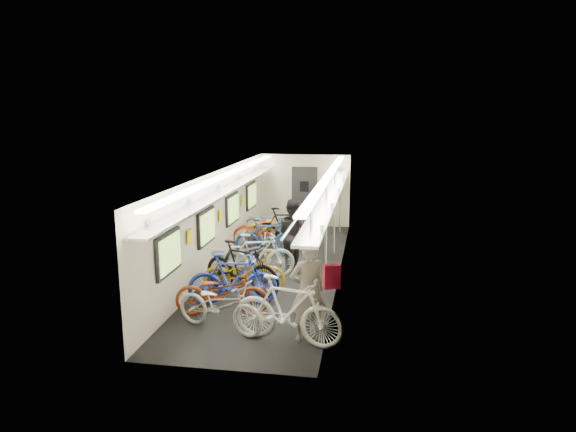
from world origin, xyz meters
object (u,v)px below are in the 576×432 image
(passenger_near, at_px, (308,291))
(backpack, at_px, (332,276))
(bicycle_0, at_px, (220,306))
(bicycle_1, at_px, (233,280))
(passenger_mid, at_px, (293,235))

(passenger_near, height_order, backpack, passenger_near)
(bicycle_0, relative_size, backpack, 4.63)
(bicycle_1, bearing_deg, bicycle_0, 173.48)
(passenger_near, bearing_deg, bicycle_0, -30.20)
(bicycle_1, distance_m, backpack, 2.80)
(bicycle_0, bearing_deg, backpack, -86.33)
(bicycle_1, bearing_deg, backpack, -140.62)
(bicycle_0, relative_size, passenger_near, 1.01)
(bicycle_0, relative_size, bicycle_1, 0.98)
(bicycle_1, height_order, passenger_near, passenger_near)
(passenger_near, distance_m, passenger_mid, 3.92)
(bicycle_1, xyz_separation_m, passenger_mid, (0.84, 2.51, 0.35))
(passenger_mid, xyz_separation_m, backpack, (1.25, -4.23, 0.40))
(passenger_near, relative_size, backpack, 4.59)
(backpack, bearing_deg, passenger_near, 115.93)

